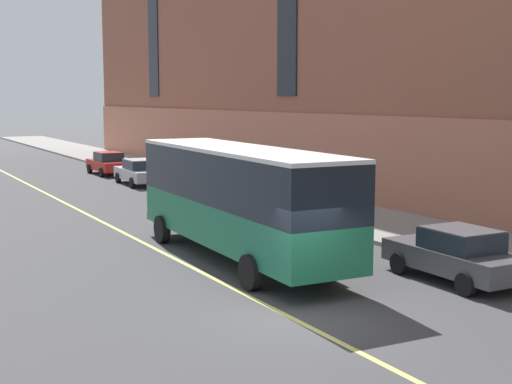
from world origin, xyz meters
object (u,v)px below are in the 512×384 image
city_bus (238,196)px  parked_car_darkgray_0 (456,254)px  parked_car_silver_6 (139,172)px  parked_car_red_7 (108,163)px  parked_car_red_1 (251,200)px  parked_car_black_4 (184,183)px

city_bus → parked_car_darkgray_0: bearing=-51.3°
parked_car_silver_6 → parked_car_red_7: size_ratio=1.08×
city_bus → parked_car_red_1: bearing=58.5°
parked_car_darkgray_0 → parked_car_silver_6: bearing=90.2°
city_bus → parked_car_red_7: (4.27, 27.32, -1.34)m
city_bus → parked_car_silver_6: size_ratio=2.34×
city_bus → parked_car_red_7: 27.68m
parked_car_red_1 → parked_car_darkgray_0: bearing=-90.2°
city_bus → parked_car_black_4: (4.21, 14.19, -1.34)m
parked_car_red_7 → parked_car_black_4: bearing=-90.2°
parked_car_red_7 → parked_car_darkgray_0: bearing=-90.0°
parked_car_darkgray_0 → city_bus: bearing=128.7°
city_bus → parked_car_darkgray_0: (4.26, -5.32, -1.34)m
parked_car_darkgray_0 → parked_car_red_1: (0.05, 12.35, 0.00)m
parked_car_red_1 → parked_car_black_4: (-0.09, 7.16, -0.00)m
parked_car_silver_6 → parked_car_red_7: same height
parked_car_black_4 → parked_car_darkgray_0: bearing=-89.9°
parked_car_darkgray_0 → parked_car_red_7: (0.01, 32.64, -0.00)m
parked_car_silver_6 → parked_car_red_7: 6.52m
city_bus → parked_car_black_4: bearing=73.5°
parked_car_black_4 → parked_car_silver_6: same height
city_bus → parked_car_black_4: city_bus is taller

